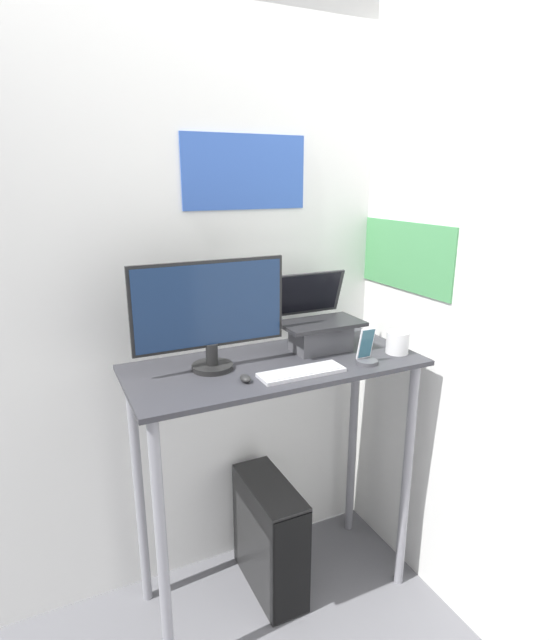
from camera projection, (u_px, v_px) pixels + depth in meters
name	position (u px, v px, depth m)	size (l,w,h in m)	color
ground_plane	(302.00, 633.00, 2.09)	(12.00, 12.00, 0.00)	slate
wall_back	(242.00, 301.00, 2.25)	(6.00, 0.06, 2.60)	white
wall_side_right	(455.00, 316.00, 2.01)	(0.06, 6.00, 2.60)	white
desk	(276.00, 413.00, 2.07)	(1.19, 0.52, 1.12)	#333338
laptop	(319.00, 328.00, 2.14)	(0.35, 0.27, 0.32)	#4C4C51
monitor	(210.00, 313.00, 1.88)	(0.60, 0.16, 0.43)	black
keyboard	(302.00, 372.00, 1.89)	(0.34, 0.11, 0.02)	silver
mouse	(245.00, 378.00, 1.81)	(0.04, 0.06, 0.03)	#262626
cell_phone	(366.00, 354.00, 1.99)	(0.08, 0.08, 0.15)	#4C4C51
computer_tower	(270.00, 536.00, 2.27)	(0.18, 0.45, 0.53)	black
mug	(397.00, 342.00, 2.11)	(0.09, 0.09, 0.09)	white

